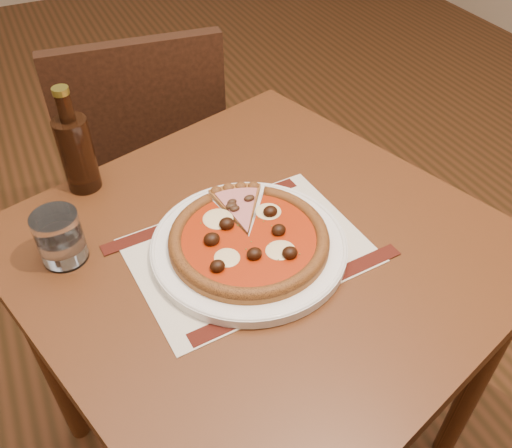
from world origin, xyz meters
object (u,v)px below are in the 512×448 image
at_px(pizza, 249,238).
at_px(table, 260,281).
at_px(plate, 249,246).
at_px(chair_far, 145,156).
at_px(bottle, 77,151).
at_px(water_glass, 60,238).

bearing_deg(pizza, table, 17.93).
xyz_separation_m(table, plate, (-0.03, -0.01, 0.11)).
bearing_deg(plate, table, 17.47).
relative_size(chair_far, bottle, 4.14).
height_order(pizza, water_glass, water_glass).
bearing_deg(water_glass, bottle, 67.89).
relative_size(table, plate, 2.88).
distance_m(table, chair_far, 0.70).
xyz_separation_m(table, water_glass, (-0.32, 0.12, 0.15)).
height_order(table, bottle, bottle).
distance_m(chair_far, water_glass, 0.69).
height_order(chair_far, pizza, chair_far).
bearing_deg(plate, chair_far, 90.95).
bearing_deg(plate, water_glass, 157.17).
height_order(plate, pizza, pizza).
bearing_deg(chair_far, pizza, 97.71).
height_order(table, pizza, pizza).
height_order(plate, bottle, bottle).
distance_m(plate, water_glass, 0.32).
relative_size(pizza, water_glass, 2.93).
distance_m(table, bottle, 0.43).
height_order(water_glass, bottle, bottle).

